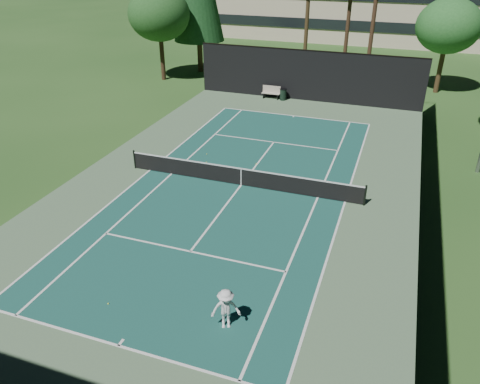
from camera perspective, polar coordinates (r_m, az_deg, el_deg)
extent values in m
plane|color=#29521E|center=(24.86, 0.13, 0.81)|extent=(160.00, 160.00, 0.00)
cube|color=#557552|center=(24.86, 0.13, 0.82)|extent=(18.00, 32.00, 0.01)
cube|color=#195047|center=(24.85, 0.13, 0.84)|extent=(10.97, 23.77, 0.01)
cube|color=white|center=(16.24, -14.61, -17.69)|extent=(10.97, 0.10, 0.01)
cube|color=white|center=(35.41, 6.60, 9.22)|extent=(10.97, 0.10, 0.01)
cube|color=white|center=(19.80, -6.07, -7.22)|extent=(8.23, 0.10, 0.01)
cube|color=white|center=(30.41, 4.15, 6.09)|extent=(8.23, 0.10, 0.01)
cube|color=white|center=(26.97, -10.94, 2.62)|extent=(0.10, 23.77, 0.01)
cube|color=white|center=(23.82, 12.68, -1.19)|extent=(0.10, 23.77, 0.01)
cube|color=white|center=(26.35, -8.35, 2.21)|extent=(0.10, 23.77, 0.01)
cube|color=white|center=(23.97, 9.45, -0.67)|extent=(0.10, 23.77, 0.01)
cube|color=white|center=(24.85, 0.13, 0.85)|extent=(0.10, 12.80, 0.01)
cube|color=white|center=(16.33, -14.31, -17.35)|extent=(0.10, 0.30, 0.01)
cube|color=white|center=(35.27, 6.54, 9.15)|extent=(0.10, 0.30, 0.01)
cylinder|color=black|center=(27.20, -12.72, 3.89)|extent=(0.10, 0.10, 1.10)
cylinder|color=black|center=(23.52, 15.01, -0.42)|extent=(0.10, 0.10, 1.10)
cube|color=black|center=(24.63, 0.13, 1.84)|extent=(12.80, 0.02, 0.92)
cube|color=white|center=(24.42, 0.13, 2.86)|extent=(12.80, 0.04, 0.07)
cube|color=white|center=(24.63, 0.13, 1.84)|extent=(0.05, 0.03, 0.92)
cube|color=black|center=(38.71, 8.24, 13.83)|extent=(18.00, 0.04, 4.00)
cube|color=black|center=(22.93, 21.88, 1.73)|extent=(0.04, 32.00, 4.00)
cube|color=black|center=(28.08, -17.61, 7.23)|extent=(0.04, 32.00, 4.00)
cube|color=black|center=(38.27, 8.45, 16.73)|extent=(18.00, 0.06, 0.06)
imported|color=white|center=(15.88, -1.74, -14.08)|extent=(1.13, 0.92, 1.53)
sphere|color=#E0F637|center=(17.81, -15.76, -12.97)|extent=(0.06, 0.06, 0.06)
sphere|color=#E0EE36|center=(27.51, -4.14, 3.64)|extent=(0.07, 0.07, 0.07)
sphere|color=yellow|center=(27.23, 2.00, 3.44)|extent=(0.07, 0.07, 0.07)
sphere|color=#CAD730|center=(28.60, -4.08, 4.64)|extent=(0.07, 0.07, 0.07)
cube|color=beige|center=(39.27, 3.79, 11.92)|extent=(1.50, 0.45, 0.05)
cube|color=beige|center=(39.38, 3.89, 12.41)|extent=(1.50, 0.06, 0.55)
cube|color=black|center=(39.50, 2.93, 11.68)|extent=(0.06, 0.40, 0.42)
cube|color=black|center=(39.19, 4.64, 11.49)|extent=(0.06, 0.40, 0.42)
cylinder|color=black|center=(38.99, 5.28, 11.74)|extent=(0.52, 0.52, 0.90)
cylinder|color=black|center=(38.86, 5.31, 12.40)|extent=(0.56, 0.56, 0.05)
cylinder|color=#47331E|center=(47.95, -4.90, 16.54)|extent=(0.50, 0.50, 3.60)
cylinder|color=#47341E|center=(46.33, 8.10, 19.08)|extent=(0.36, 0.36, 8.55)
cylinder|color=#432C1C|center=(47.79, 12.91, 18.41)|extent=(0.36, 0.36, 7.65)
cylinder|color=#452C1D|center=(44.49, 15.78, 18.27)|extent=(0.36, 0.36, 9.00)
cylinder|color=#4D3721|center=(43.99, 23.13, 13.33)|extent=(0.40, 0.40, 3.52)
ellipsoid|color=#256027|center=(43.32, 24.08, 18.00)|extent=(5.12, 5.12, 4.35)
cylinder|color=#432D1D|center=(45.30, -9.43, 15.68)|extent=(0.40, 0.40, 3.74)
ellipsoid|color=#21501F|center=(44.64, -9.85, 20.57)|extent=(5.44, 5.44, 4.62)
cube|color=beige|center=(67.63, 14.12, 21.16)|extent=(40.00, 12.00, 8.00)
cube|color=black|center=(61.87, 13.22, 19.15)|extent=(38.00, 0.15, 1.20)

